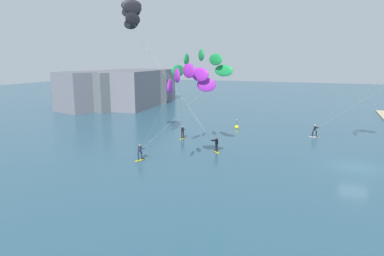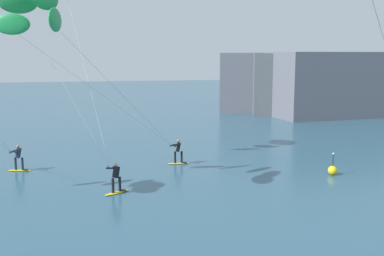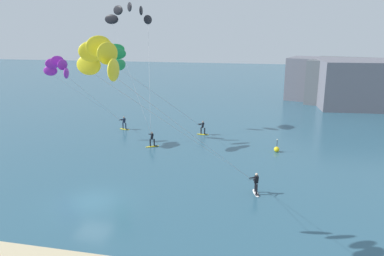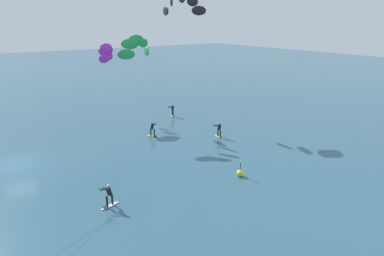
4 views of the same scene
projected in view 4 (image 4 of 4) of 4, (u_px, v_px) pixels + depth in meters
ground_plane at (18, 164)px, 30.81m from camera, size 240.00×240.00×0.00m
kitesurfer_mid_water at (181, 9)px, 41.28m from camera, size 8.29×9.91×15.43m
kitesurfer_far_out at (139, 49)px, 38.40m from camera, size 11.27×8.51×10.84m
kitesurfer_downwind at (110, 56)px, 43.00m from camera, size 7.29×9.04×9.61m
marker_buoy at (240, 173)px, 28.28m from camera, size 0.56×0.56×1.38m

